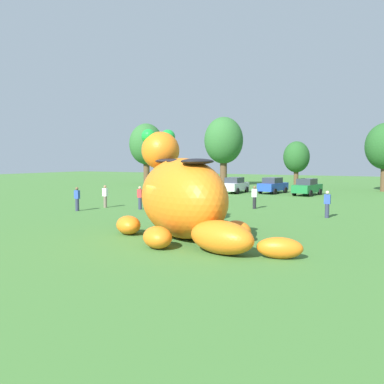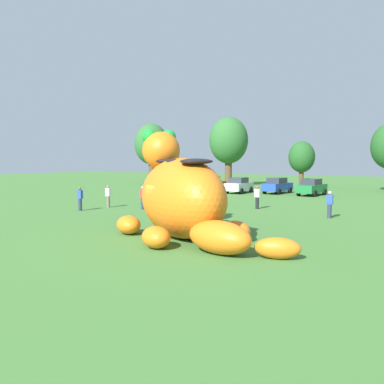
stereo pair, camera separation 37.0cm
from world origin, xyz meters
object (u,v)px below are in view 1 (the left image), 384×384
spectator_far_side (77,199)px  spectator_near_inflatable (105,196)px  car_red (206,184)px  car_blue (273,185)px  spectator_wandering (255,197)px  car_green (307,187)px  giant_inflatable_creature (182,197)px  car_white (235,185)px  spectator_mid_field (140,198)px  spectator_by_cars (327,204)px

spectator_far_side → spectator_near_inflatable: bearing=80.8°
car_red → car_blue: bearing=5.8°
spectator_near_inflatable → spectator_wandering: same height
car_green → spectator_far_side: size_ratio=2.53×
giant_inflatable_creature → car_green: bearing=90.2°
car_white → spectator_wandering: car_white is taller
spectator_mid_field → spectator_by_cars: bearing=8.5°
giant_inflatable_creature → spectator_wandering: 12.58m
car_white → car_green: same height
giant_inflatable_creature → car_red: 28.51m
giant_inflatable_creature → spectator_near_inflatable: size_ratio=5.84×
car_red → spectator_far_side: size_ratio=2.50×
car_red → spectator_wandering: (10.70, -13.53, -0.01)m
car_white → spectator_near_inflatable: size_ratio=2.43×
car_blue → spectator_wandering: bearing=-78.0°
car_green → car_white: bearing=-174.4°
car_green → spectator_wandering: car_green is taller
spectator_near_inflatable → spectator_far_side: same height
car_white → spectator_by_cars: bearing=-50.6°
car_blue → spectator_near_inflatable: bearing=-110.9°
giant_inflatable_creature → spectator_near_inflatable: bearing=145.2°
car_white → spectator_by_cars: (12.53, -15.23, -0.01)m
giant_inflatable_creature → spectator_by_cars: (4.81, 10.04, -1.08)m
car_red → spectator_mid_field: (3.41, -17.92, -0.01)m
giant_inflatable_creature → car_white: size_ratio=2.41×
car_green → spectator_far_side: car_green is taller
car_red → car_white: same height
giant_inflatable_creature → car_blue: 27.12m
car_red → spectator_by_cars: 22.90m
car_green → car_blue: bearing=168.4°
spectator_by_cars → spectator_near_inflatable: bearing=-172.0°
giant_inflatable_creature → car_blue: bearing=98.3°
car_white → spectator_wandering: (6.83, -12.77, -0.01)m
car_blue → car_green: bearing=-11.6°
spectator_far_side → car_blue: bearing=70.4°
spectator_by_cars → spectator_far_side: (-16.42, -4.81, 0.00)m
car_green → spectator_far_side: bearing=-119.0°
car_green → spectator_near_inflatable: (-11.12, -18.22, -0.01)m
spectator_mid_field → spectator_by_cars: 13.13m
car_red → spectator_by_cars: (16.40, -15.98, -0.01)m
car_white → car_blue: (3.80, 1.54, 0.00)m
spectator_mid_field → giant_inflatable_creature: bearing=-44.8°
car_green → spectator_near_inflatable: bearing=-121.4°
car_red → spectator_far_side: 20.79m
giant_inflatable_creature → spectator_wandering: size_ratio=5.84×
spectator_wandering → spectator_far_side: bearing=-145.9°
car_red → spectator_by_cars: car_red is taller
car_red → car_white: bearing=-11.1°
car_green → spectator_by_cars: car_green is taller
giant_inflatable_creature → spectator_near_inflatable: giant_inflatable_creature is taller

